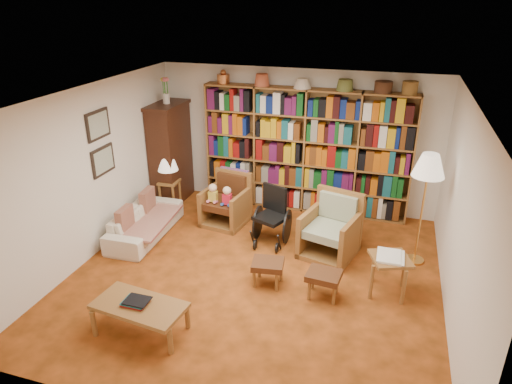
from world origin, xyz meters
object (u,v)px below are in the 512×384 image
at_px(armchair_leather, 227,202).
at_px(footstool_b, 324,277).
at_px(armchair_sage, 331,230).
at_px(side_table_lamp, 170,189).
at_px(wheelchair, 272,217).
at_px(footstool_a, 268,266).
at_px(floor_lamp, 429,170).
at_px(side_table_papers, 390,263).
at_px(coffee_table, 140,307).
at_px(sofa, 145,222).

distance_m(armchair_leather, footstool_b, 2.56).
height_order(armchair_sage, footstool_b, armchair_sage).
bearing_deg(armchair_sage, side_table_lamp, 167.14).
relative_size(wheelchair, footstool_a, 1.93).
distance_m(wheelchair, footstool_a, 1.23).
height_order(wheelchair, floor_lamp, floor_lamp).
bearing_deg(side_table_papers, coffee_table, -148.87).
distance_m(armchair_leather, coffee_table, 2.97).
relative_size(sofa, side_table_lamp, 3.07).
xyz_separation_m(sofa, coffee_table, (1.13, -2.09, 0.11)).
bearing_deg(footstool_b, wheelchair, 129.51).
bearing_deg(armchair_sage, armchair_leather, 165.04).
bearing_deg(floor_lamp, armchair_sage, -176.04).
xyz_separation_m(side_table_papers, coffee_table, (-2.71, -1.64, -0.10)).
height_order(wheelchair, side_table_papers, wheelchair).
height_order(floor_lamp, side_table_papers, floor_lamp).
xyz_separation_m(side_table_lamp, coffee_table, (1.23, -3.17, -0.02)).
bearing_deg(wheelchair, armchair_sage, -4.48).
xyz_separation_m(side_table_lamp, wheelchair, (2.11, -0.62, 0.04)).
xyz_separation_m(armchair_leather, floor_lamp, (3.10, -0.41, 1.08)).
height_order(sofa, footstool_a, sofa).
distance_m(floor_lamp, footstool_b, 2.06).
distance_m(armchair_sage, floor_lamp, 1.66).
bearing_deg(armchair_leather, floor_lamp, -7.50).
xyz_separation_m(side_table_lamp, footstool_a, (2.38, -1.81, -0.08)).
distance_m(sofa, coffee_table, 2.37).
relative_size(side_table_lamp, armchair_leather, 0.60).
height_order(floor_lamp, coffee_table, floor_lamp).
height_order(side_table_lamp, side_table_papers, side_table_papers).
bearing_deg(coffee_table, sofa, 118.42).
bearing_deg(floor_lamp, sofa, -173.55).
height_order(armchair_sage, footstool_a, armchair_sage).
distance_m(floor_lamp, footstool_a, 2.55).
distance_m(armchair_sage, coffee_table, 3.07).
height_order(side_table_papers, coffee_table, side_table_papers).
relative_size(armchair_sage, footstool_b, 2.10).
height_order(footstool_a, coffee_table, coffee_table).
bearing_deg(coffee_table, wheelchair, 70.83).
bearing_deg(wheelchair, armchair_leather, 155.32).
bearing_deg(armchair_sage, floor_lamp, 3.96).
height_order(sofa, armchair_leather, armchair_leather).
bearing_deg(footstool_b, floor_lamp, 47.43).
relative_size(sofa, footstool_a, 3.47).
xyz_separation_m(side_table_lamp, side_table_papers, (3.94, -1.53, 0.08)).
xyz_separation_m(sofa, side_table_lamp, (-0.10, 1.08, 0.14)).
bearing_deg(footstool_a, armchair_leather, 126.20).
bearing_deg(armchair_leather, coffee_table, -89.38).
xyz_separation_m(armchair_leather, footstool_b, (1.95, -1.67, -0.07)).
distance_m(sofa, armchair_leather, 1.41).
bearing_deg(footstool_a, floor_lamp, 32.08).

